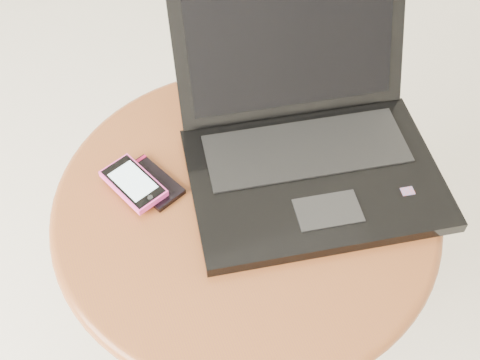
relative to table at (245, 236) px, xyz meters
name	(u,v)px	position (x,y,z in m)	size (l,w,h in m)	color
table	(245,236)	(0.00, 0.00, 0.00)	(0.63, 0.63, 0.50)	#4F2E1A
laptop	(308,139)	(0.13, 0.04, 0.15)	(0.46, 0.44, 0.25)	black
phone_black	(151,182)	(-0.13, 0.08, 0.11)	(0.09, 0.12, 0.01)	black
phone_pink	(133,183)	(-0.16, 0.08, 0.12)	(0.09, 0.12, 0.01)	#F13EA2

